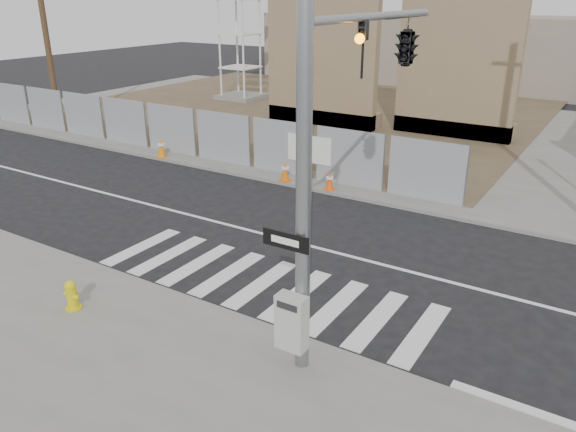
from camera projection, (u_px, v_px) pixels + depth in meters
The scene contains 12 objects.
ground at pixel (313, 247), 15.46m from camera, with size 100.00×100.00×0.00m, color black.
sidewalk_far at pixel (460, 140), 26.45m from camera, with size 50.00×20.00×0.12m, color slate.
signal_pole at pixel (376, 89), 10.85m from camera, with size 0.96×5.87×7.00m.
chain_link_fence at pixel (168, 129), 23.91m from camera, with size 24.60×0.04×2.00m, color gray.
concrete_wall_left at pixel (322, 60), 27.95m from camera, with size 6.00×1.30×8.00m.
concrete_wall_right at pixel (458, 67), 25.53m from camera, with size 5.50×1.30×8.00m.
utility_pole_left at pixel (44, 22), 26.73m from camera, with size 1.60×0.28×10.00m.
fire_hydrant at pixel (72, 295), 12.10m from camera, with size 0.47×0.47×0.67m.
traffic_cone_a at pixel (73, 125), 27.63m from camera, with size 0.39×0.39×0.69m.
traffic_cone_b at pixel (161, 148), 23.38m from camera, with size 0.51×0.51×0.79m.
traffic_cone_c at pixel (285, 171), 20.36m from camera, with size 0.41×0.41×0.75m.
traffic_cone_d at pixel (330, 181), 19.48m from camera, with size 0.44×0.44×0.65m.
Camera 1 is at (6.88, -12.26, 6.53)m, focal length 35.00 mm.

